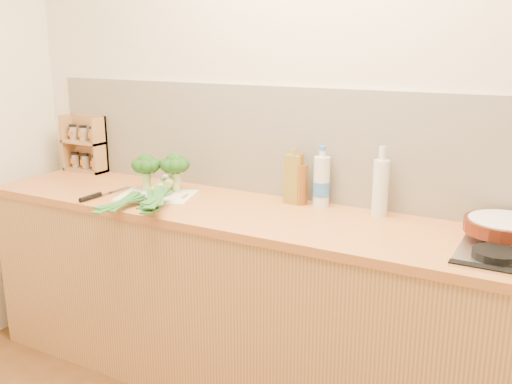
% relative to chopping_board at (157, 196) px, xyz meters
% --- Properties ---
extents(room_shell, '(3.50, 3.50, 3.50)m').
position_rel_chopping_board_xyz_m(room_shell, '(0.71, 0.32, 0.26)').
color(room_shell, beige).
rests_on(room_shell, ground).
extents(counter, '(3.20, 0.62, 0.90)m').
position_rel_chopping_board_xyz_m(counter, '(0.71, 0.03, -0.46)').
color(counter, tan).
rests_on(counter, ground).
extents(chopping_board, '(0.42, 0.36, 0.01)m').
position_rel_chopping_board_xyz_m(chopping_board, '(0.00, 0.00, 0.00)').
color(chopping_board, silver).
rests_on(chopping_board, counter).
extents(broccoli_left, '(0.15, 0.15, 0.19)m').
position_rel_chopping_board_xyz_m(broccoli_left, '(-0.10, 0.05, 0.13)').
color(broccoli_left, '#97B66A').
rests_on(broccoli_left, chopping_board).
extents(broccoli_right, '(0.15, 0.15, 0.20)m').
position_rel_chopping_board_xyz_m(broccoli_right, '(0.04, 0.10, 0.14)').
color(broccoli_right, '#97B66A').
rests_on(broccoli_right, chopping_board).
extents(leek_front, '(0.12, 0.66, 0.04)m').
position_rel_chopping_board_xyz_m(leek_front, '(-0.01, -0.04, 0.03)').
color(leek_front, white).
rests_on(leek_front, chopping_board).
extents(leek_mid, '(0.36, 0.58, 0.04)m').
position_rel_chopping_board_xyz_m(leek_mid, '(0.05, -0.04, 0.05)').
color(leek_mid, white).
rests_on(leek_mid, chopping_board).
extents(leek_back, '(0.31, 0.57, 0.04)m').
position_rel_chopping_board_xyz_m(leek_back, '(0.09, -0.03, 0.06)').
color(leek_back, white).
rests_on(leek_back, chopping_board).
extents(chefs_knife, '(0.04, 0.34, 0.02)m').
position_rel_chopping_board_xyz_m(chefs_knife, '(-0.25, -0.15, 0.00)').
color(chefs_knife, silver).
rests_on(chefs_knife, counter).
extents(skillet, '(0.43, 0.30, 0.05)m').
position_rel_chopping_board_xyz_m(skillet, '(1.58, 0.13, 0.06)').
color(skillet, '#47170B').
rests_on(skillet, gas_hob).
extents(spice_rack, '(0.27, 0.11, 0.33)m').
position_rel_chopping_board_xyz_m(spice_rack, '(-0.74, 0.27, 0.14)').
color(spice_rack, '#AE814A').
rests_on(spice_rack, counter).
extents(oil_tin, '(0.08, 0.05, 0.26)m').
position_rel_chopping_board_xyz_m(oil_tin, '(0.64, 0.23, 0.11)').
color(oil_tin, olive).
rests_on(oil_tin, counter).
extents(glass_bottle, '(0.07, 0.07, 0.31)m').
position_rel_chopping_board_xyz_m(glass_bottle, '(1.06, 0.24, 0.12)').
color(glass_bottle, silver).
rests_on(glass_bottle, counter).
extents(amber_bottle, '(0.06, 0.06, 0.24)m').
position_rel_chopping_board_xyz_m(amber_bottle, '(0.67, 0.24, 0.10)').
color(amber_bottle, brown).
rests_on(amber_bottle, counter).
extents(water_bottle, '(0.08, 0.08, 0.26)m').
position_rel_chopping_board_xyz_m(water_bottle, '(0.77, 0.25, 0.11)').
color(water_bottle, silver).
rests_on(water_bottle, counter).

